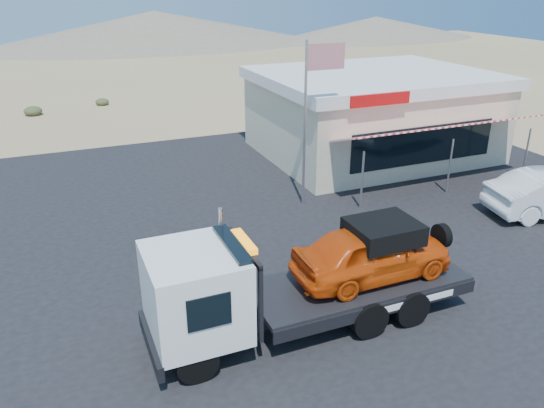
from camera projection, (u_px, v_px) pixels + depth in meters
name	position (u px, v px, depth m)	size (l,w,h in m)	color
ground	(221.00, 288.00, 14.69)	(120.00, 120.00, 0.00)	#957B55
asphalt_lot	(250.00, 232.00, 17.95)	(32.00, 24.00, 0.02)	black
tow_truck	(305.00, 274.00, 12.61)	(7.96, 2.36, 2.66)	black
jerky_store	(372.00, 113.00, 25.26)	(10.40, 9.97, 3.90)	beige
flagpole	(311.00, 105.00, 18.79)	(1.55, 0.10, 6.00)	#99999E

